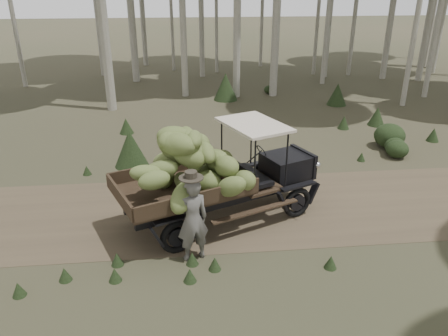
# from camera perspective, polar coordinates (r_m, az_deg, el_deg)

# --- Properties ---
(ground) EXTENTS (120.00, 120.00, 0.00)m
(ground) POSITION_cam_1_polar(r_m,az_deg,el_deg) (11.72, 5.98, -5.16)
(ground) COLOR #473D2B
(ground) RESTS_ON ground
(dirt_track) EXTENTS (70.00, 4.00, 0.01)m
(dirt_track) POSITION_cam_1_polar(r_m,az_deg,el_deg) (11.72, 5.99, -5.14)
(dirt_track) COLOR brown
(dirt_track) RESTS_ON ground
(banana_truck) EXTENTS (5.40, 3.69, 2.66)m
(banana_truck) POSITION_cam_1_polar(r_m,az_deg,el_deg) (10.25, -2.41, 0.27)
(banana_truck) COLOR black
(banana_truck) RESTS_ON ground
(farmer) EXTENTS (0.80, 0.65, 2.07)m
(farmer) POSITION_cam_1_polar(r_m,az_deg,el_deg) (9.23, -4.14, -6.65)
(farmer) COLOR #575550
(farmer) RESTS_ON ground
(undergrowth) EXTENTS (20.51, 24.90, 1.32)m
(undergrowth) POSITION_cam_1_polar(r_m,az_deg,el_deg) (10.87, 19.39, -5.97)
(undergrowth) COLOR #233319
(undergrowth) RESTS_ON ground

